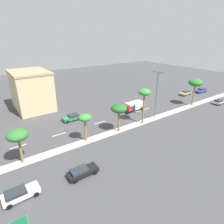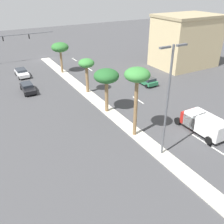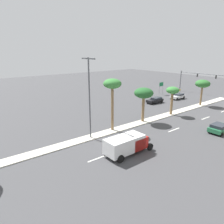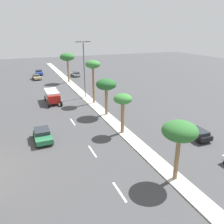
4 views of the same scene
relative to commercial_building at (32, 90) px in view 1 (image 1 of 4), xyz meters
The scene contains 21 objects.
ground_plane 29.49m from the commercial_building, 35.58° to the left, with size 160.00×160.00×0.00m, color #424244.
median_curb 36.44m from the commercial_building, 49.11° to the left, with size 1.80×93.47×0.12m, color beige.
lane_stripe_right 20.20m from the commercial_building, 22.63° to the right, with size 0.20×2.80×0.01m, color silver.
lane_stripe_near 18.75m from the commercial_building, ahead, with size 0.20×2.80×0.01m, color silver.
lane_stripe_far 21.07m from the commercial_building, 28.01° to the left, with size 0.20×2.80×0.01m, color silver.
lane_stripe_trailing 28.78m from the commercial_building, 50.42° to the left, with size 0.20×2.80×0.01m, color silver.
lane_stripe_rear 30.52m from the commercial_building, 53.14° to the left, with size 0.20×2.80×0.01m, color silver.
commercial_building is the anchor object (origin of this frame).
palm_tree_center 24.86m from the commercial_building, 18.44° to the right, with size 3.16×3.16×5.69m.
palm_tree_rear 23.59m from the commercial_building, ahead, with size 2.43×2.43×5.34m.
palm_tree_leading 26.12m from the commercial_building, 23.82° to the left, with size 3.24×3.24×5.86m.
palm_tree_outboard 29.59m from the commercial_building, 35.75° to the left, with size 2.69×2.69×7.91m.
palm_tree_near 43.74m from the commercial_building, 57.41° to the left, with size 3.71×3.71×7.47m.
street_lamp_left 31.93m from the commercial_building, 42.48° to the left, with size 2.90×0.24×10.99m.
sedan_green_right 14.75m from the commercial_building, 21.11° to the left, with size 2.13×4.14×1.38m.
sedan_black_rear 31.85m from the commercial_building, ahead, with size 1.89×4.37×1.28m.
sedan_tan_outboard 47.33m from the commercial_building, 69.98° to the left, with size 2.26×4.39×1.27m.
sedan_white_inboard 32.52m from the commercial_building, 17.47° to the right, with size 2.03×4.31×1.33m.
sedan_silver_left 52.26m from the commercial_building, 58.40° to the left, with size 2.01×4.33×1.36m.
sedan_blue_near 54.34m from the commercial_building, 71.13° to the left, with size 2.29×4.60×1.45m.
box_truck 26.87m from the commercial_building, 50.72° to the left, with size 2.50×6.15×2.24m.
Camera 1 is at (27.76, 8.71, 18.42)m, focal length 30.39 mm.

